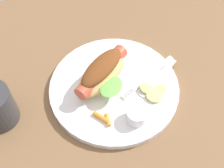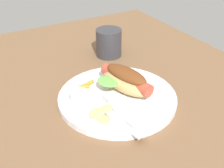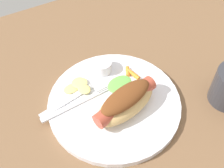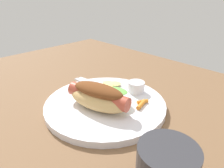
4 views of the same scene
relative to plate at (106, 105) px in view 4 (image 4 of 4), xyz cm
name	(u,v)px [view 4 (image 4 of 4)]	position (x,y,z in cm)	size (l,w,h in cm)	color
ground_plane	(103,111)	(0.24, 0.74, -1.70)	(120.00, 90.00, 1.80)	brown
plate	(106,105)	(0.00, 0.00, 0.00)	(29.78, 29.78, 1.60)	white
hot_dog	(99,96)	(-0.77, 2.99, 3.84)	(16.34, 12.54, 6.08)	tan
sauce_ramekin	(136,87)	(-1.73, -9.54, 2.26)	(4.45, 4.45, 2.93)	white
fork	(95,87)	(8.21, -3.34, 1.00)	(17.21, 2.37, 0.40)	silver
knife	(96,83)	(9.59, -5.05, 0.98)	(13.62, 1.40, 0.36)	silver
chips_pile	(111,84)	(5.70, -7.36, 1.38)	(6.81, 7.01, 1.28)	#E3D074
carrot_garnish	(142,103)	(-7.16, -5.17, 1.28)	(2.70, 4.77, 0.99)	orange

